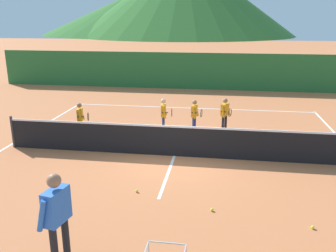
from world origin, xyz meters
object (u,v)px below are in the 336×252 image
Objects in this scene: student_2 at (195,113)px; tennis_ball_1 at (137,191)px; tennis_net at (174,141)px; student_1 at (164,113)px; student_0 at (80,117)px; tennis_ball_6 at (212,210)px; instructor at (57,212)px; tennis_ball_0 at (313,227)px; student_3 at (225,112)px.

student_2 is 17.91× the size of tennis_ball_1.
student_1 reaches higher than tennis_net.
student_0 is 2.94m from student_1.
tennis_ball_6 is at bearing -81.46° from student_2.
instructor is 1.35× the size of student_0.
instructor reaches higher than tennis_ball_1.
tennis_ball_0 is at bearing -55.19° from student_1.
tennis_net reaches higher than tennis_ball_1.
student_2 is 0.96× the size of student_3.
instructor is 7.52m from student_1.
tennis_net is at bearing -119.13° from student_3.
student_0 is 6.49m from tennis_ball_6.
tennis_net is 2.31m from student_1.
student_3 reaches higher than student_2.
student_0 reaches higher than tennis_ball_6.
instructor is 1.34× the size of student_3.
student_2 is 17.91× the size of tennis_ball_6.
student_2 is 6.68m from tennis_ball_0.
tennis_net is 4.83m from tennis_ball_0.
tennis_net is at bearing -99.45° from student_2.
student_0 is (-3.48, 1.26, 0.26)m from tennis_net.
instructor reaches higher than tennis_ball_0.
student_2 is at bearing -168.16° from student_3.
student_0 is 8.31m from tennis_ball_0.
student_2 is at bearing 17.39° from student_0.
student_2 reaches higher than tennis_ball_6.
tennis_ball_6 is at bearing -69.94° from student_1.
student_3 is at bearing 71.05° from instructor.
tennis_net is 8.77× the size of student_2.
student_1 is at bearing 85.76° from instructor.
instructor is 24.99× the size of tennis_ball_6.
student_3 is (1.51, 2.70, 0.26)m from tennis_net.
tennis_net is at bearing 111.84° from tennis_ball_6.
student_0 is 0.97× the size of student_1.
student_0 reaches higher than tennis_ball_1.
student_2 is 1.12m from student_3.
student_1 is at bearing 124.81° from tennis_ball_0.
student_0 is at bearing 108.79° from instructor.
student_1 is at bearing 18.42° from student_0.
student_0 is 18.49× the size of tennis_ball_6.
instructor is 1.31× the size of student_1.
student_1 is 1.14m from student_2.
tennis_ball_1 is 1.00× the size of tennis_ball_6.
student_3 is 5.67m from tennis_ball_1.
instructor is at bearing -94.24° from student_1.
tennis_ball_0 is 2.07m from tennis_ball_6.
student_1 is at bearing 107.45° from tennis_net.
tennis_ball_6 is at bearing -18.57° from tennis_ball_1.
student_0 is 0.99× the size of student_3.
student_3 is at bearing 16.19° from student_0.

